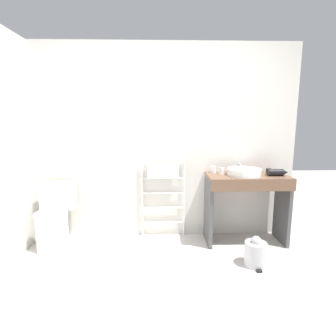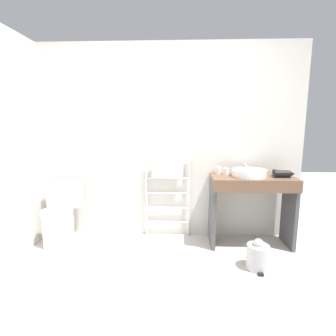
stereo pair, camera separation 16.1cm
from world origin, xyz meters
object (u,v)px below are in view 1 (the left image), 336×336
at_px(sink_basin, 244,172).
at_px(cup_near_edge, 221,171).
at_px(trash_bin, 255,253).
at_px(hair_dryer, 276,172).
at_px(towel_radiator, 163,182).
at_px(cup_near_wall, 213,169).
at_px(toilet, 54,220).

xyz_separation_m(sink_basin, cup_near_edge, (-0.24, 0.09, -0.00)).
bearing_deg(cup_near_edge, trash_bin, -69.49).
xyz_separation_m(hair_dryer, trash_bin, (-0.38, -0.50, -0.73)).
relative_size(towel_radiator, hair_dryer, 4.24).
bearing_deg(sink_basin, cup_near_wall, 153.92).
relative_size(toilet, trash_bin, 2.38).
relative_size(cup_near_wall, cup_near_edge, 1.11).
distance_m(towel_radiator, hair_dryer, 1.33).
bearing_deg(trash_bin, cup_near_wall, 114.49).
bearing_deg(towel_radiator, hair_dryer, -10.12).
xyz_separation_m(toilet, hair_dryer, (2.55, 0.03, 0.54)).
relative_size(cup_near_wall, hair_dryer, 0.37).
distance_m(cup_near_edge, trash_bin, 0.98).
relative_size(towel_radiator, trash_bin, 3.10).
bearing_deg(cup_near_wall, hair_dryer, -14.55).
relative_size(cup_near_edge, trash_bin, 0.25).
height_order(towel_radiator, cup_near_wall, towel_radiator).
bearing_deg(cup_near_wall, sink_basin, -26.08).
xyz_separation_m(towel_radiator, cup_near_wall, (0.61, -0.05, 0.17)).
distance_m(hair_dryer, trash_bin, 0.96).
height_order(sink_basin, cup_near_wall, cup_near_wall).
bearing_deg(hair_dryer, sink_basin, 176.89).
distance_m(toilet, hair_dryer, 2.61).
bearing_deg(hair_dryer, cup_near_wall, 165.45).
distance_m(toilet, trash_bin, 2.23).
bearing_deg(cup_near_wall, trash_bin, -65.51).
height_order(toilet, sink_basin, sink_basin).
relative_size(towel_radiator, cup_near_edge, 12.60).
xyz_separation_m(toilet, towel_radiator, (1.25, 0.26, 0.38)).
distance_m(sink_basin, cup_near_wall, 0.36).
xyz_separation_m(cup_near_edge, hair_dryer, (0.61, -0.11, 0.00)).
bearing_deg(sink_basin, cup_near_edge, 159.66).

